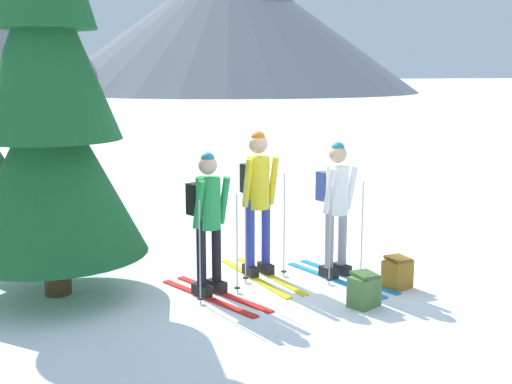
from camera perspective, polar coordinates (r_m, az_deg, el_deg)
ground_plane at (r=8.20m, az=2.34°, el=-7.52°), size 400.00×400.00×0.00m
skier_in_green at (r=7.40m, az=-4.23°, el=-2.12°), size 0.83×1.65×1.65m
skier_in_yellow at (r=8.06m, az=0.15°, el=-0.20°), size 0.61×1.72×1.82m
skier_in_white at (r=8.09m, az=7.00°, el=-0.88°), size 0.68×1.72×1.70m
pine_tree_mid at (r=7.57m, az=-17.76°, el=8.29°), size 2.09×2.09×5.05m
backpack_on_snow_front at (r=7.29m, az=9.42°, el=-8.43°), size 0.39×0.34×0.38m
backpack_on_snow_beside at (r=7.96m, az=12.24°, el=-6.91°), size 0.38×0.32×0.38m
mountain_ridge_distant at (r=78.62m, az=-18.20°, el=15.29°), size 89.04×47.13×23.26m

